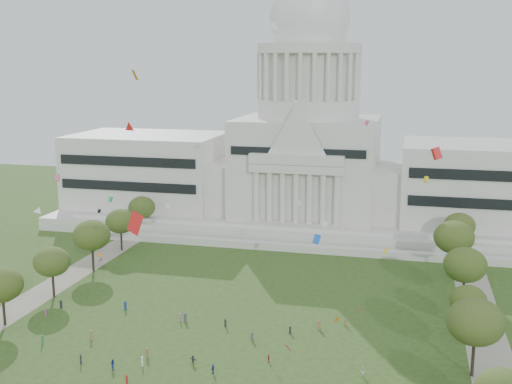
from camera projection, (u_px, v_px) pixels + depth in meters
name	position (u px, v px, depth m)	size (l,w,h in m)	color
capitol	(307.00, 156.00, 205.09)	(160.00, 64.50, 91.30)	silver
path_left	(29.00, 301.00, 141.26)	(8.00, 160.00, 0.04)	gray
path_right	(488.00, 347.00, 118.68)	(8.00, 160.00, 0.04)	gray
row_tree_l_2	(2.00, 285.00, 126.80)	(8.42, 8.42, 11.97)	black
row_tree_r_2	(476.00, 322.00, 105.72)	(9.55, 9.55, 13.58)	black
row_tree_l_3	(52.00, 262.00, 142.44)	(8.12, 8.12, 11.55)	black
row_tree_r_3	(468.00, 300.00, 122.40)	(7.01, 7.01, 9.98)	black
row_tree_l_4	(92.00, 235.00, 159.81)	(9.29, 9.29, 13.21)	black
row_tree_r_4	(465.00, 265.00, 136.68)	(9.19, 9.19, 13.06)	black
row_tree_l_5	(121.00, 221.00, 177.96)	(8.33, 8.33, 11.85)	black
row_tree_r_5	(454.00, 237.00, 156.02)	(9.82, 9.82, 13.96)	black
row_tree_l_6	(142.00, 207.00, 195.63)	(8.19, 8.19, 11.64)	black
row_tree_r_6	(460.00, 226.00, 172.79)	(8.42, 8.42, 11.97)	black
person_2	(363.00, 372.00, 106.94)	(0.90, 0.55, 1.85)	silver
person_4	(213.00, 369.00, 108.34)	(0.97, 0.53, 1.66)	navy
person_5	(193.00, 360.00, 111.71)	(1.51, 0.60, 1.62)	#4C4C51
person_8	(113.00, 364.00, 109.74)	(0.91, 0.56, 1.88)	navy
person_10	(269.00, 359.00, 112.37)	(0.84, 0.46, 1.43)	#B21E1E
distant_crowd	(142.00, 344.00, 117.88)	(61.22, 40.69, 1.93)	#994C8C
kite_swarm	(202.00, 195.00, 100.91)	(75.73, 105.13, 63.69)	#E54C8C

